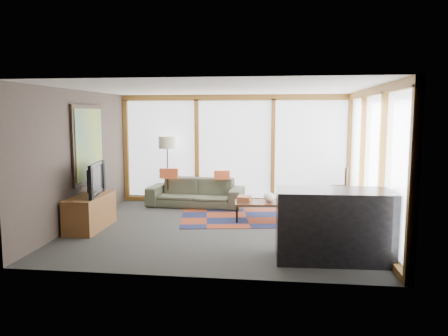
# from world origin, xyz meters

# --- Properties ---
(ground) EXTENTS (5.50, 5.50, 0.00)m
(ground) POSITION_xyz_m (0.00, 0.00, 0.00)
(ground) COLOR #31312E
(ground) RESTS_ON ground
(room_envelope) EXTENTS (5.52, 5.02, 2.62)m
(room_envelope) POSITION_xyz_m (0.49, 0.56, 1.54)
(room_envelope) COLOR #3D362E
(room_envelope) RESTS_ON ground
(rug) EXTENTS (2.95, 2.15, 0.01)m
(rug) POSITION_xyz_m (0.42, 0.90, 0.01)
(rug) COLOR maroon
(rug) RESTS_ON ground
(sofa) EXTENTS (2.27, 1.02, 0.65)m
(sofa) POSITION_xyz_m (-0.86, 1.94, 0.32)
(sofa) COLOR #383B2C
(sofa) RESTS_ON ground
(pillow_left) EXTENTS (0.44, 0.16, 0.24)m
(pillow_left) POSITION_xyz_m (-1.49, 1.92, 0.76)
(pillow_left) COLOR #CF532A
(pillow_left) RESTS_ON sofa
(pillow_right) EXTENTS (0.38, 0.18, 0.20)m
(pillow_right) POSITION_xyz_m (-0.24, 1.95, 0.75)
(pillow_right) COLOR #CF532A
(pillow_right) RESTS_ON sofa
(floor_lamp) EXTENTS (0.41, 0.41, 1.62)m
(floor_lamp) POSITION_xyz_m (-1.57, 2.09, 0.81)
(floor_lamp) COLOR black
(floor_lamp) RESTS_ON ground
(coffee_table) EXTENTS (1.19, 0.68, 0.38)m
(coffee_table) POSITION_xyz_m (0.75, 0.73, 0.19)
(coffee_table) COLOR #351A12
(coffee_table) RESTS_ON ground
(book_stack) EXTENTS (0.28, 0.34, 0.11)m
(book_stack) POSITION_xyz_m (0.37, 0.78, 0.43)
(book_stack) COLOR brown
(book_stack) RESTS_ON coffee_table
(vase) EXTENTS (0.26, 0.26, 0.20)m
(vase) POSITION_xyz_m (0.87, 0.76, 0.48)
(vase) COLOR silver
(vase) RESTS_ON coffee_table
(bookshelf) EXTENTS (0.39, 2.15, 0.54)m
(bookshelf) POSITION_xyz_m (2.43, 1.08, 0.27)
(bookshelf) COLOR #351A12
(bookshelf) RESTS_ON ground
(bowl_a) EXTENTS (0.23, 0.23, 0.10)m
(bowl_a) POSITION_xyz_m (2.47, 0.53, 0.59)
(bowl_a) COLOR black
(bowl_a) RESTS_ON bookshelf
(bowl_b) EXTENTS (0.19, 0.19, 0.08)m
(bowl_b) POSITION_xyz_m (2.46, 0.85, 0.58)
(bowl_b) COLOR black
(bowl_b) RESTS_ON bookshelf
(shelf_picture) EXTENTS (0.12, 0.34, 0.45)m
(shelf_picture) POSITION_xyz_m (2.55, 1.86, 0.76)
(shelf_picture) COLOR black
(shelf_picture) RESTS_ON bookshelf
(tv_console) EXTENTS (0.53, 1.27, 0.63)m
(tv_console) POSITION_xyz_m (-2.44, -0.32, 0.32)
(tv_console) COLOR brown
(tv_console) RESTS_ON ground
(television) EXTENTS (0.31, 1.07, 0.61)m
(television) POSITION_xyz_m (-2.41, -0.28, 0.94)
(television) COLOR black
(television) RESTS_ON tv_console
(bar_counter) EXTENTS (1.68, 0.83, 1.05)m
(bar_counter) POSITION_xyz_m (1.86, -1.57, 0.52)
(bar_counter) COLOR black
(bar_counter) RESTS_ON ground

